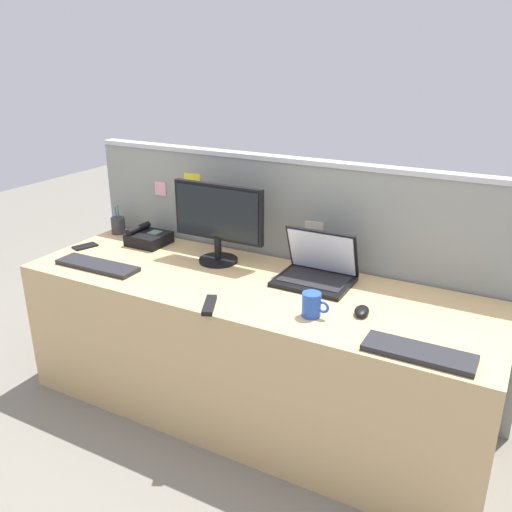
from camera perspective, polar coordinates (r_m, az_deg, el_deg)
ground_plane at (r=2.87m, az=-0.49°, el=-15.80°), size 10.00×10.00×0.00m
desk at (r=2.68m, az=-0.52°, el=-9.78°), size 2.25×0.72×0.70m
cubicle_divider at (r=2.88m, az=3.32°, el=-1.64°), size 2.36×0.08×1.22m
desktop_monitor at (r=2.71m, az=-4.02°, el=3.97°), size 0.50×0.20×0.40m
laptop at (r=2.54m, az=6.44°, el=-1.38°), size 0.34×0.27×0.24m
desk_phone at (r=3.07m, az=-11.28°, el=1.89°), size 0.20×0.19×0.10m
keyboard_main at (r=2.03m, az=16.76°, el=-9.71°), size 0.39×0.14×0.02m
keyboard_spare at (r=2.81m, az=-16.34°, el=-0.97°), size 0.45×0.13×0.02m
computer_mouse_right_hand at (r=2.27m, az=11.06°, el=-5.70°), size 0.08×0.11×0.03m
pen_cup at (r=3.28m, az=-14.29°, el=3.15°), size 0.08×0.08×0.17m
cell_phone_black_slab at (r=3.11m, az=-17.58°, el=0.96°), size 0.11×0.14×0.01m
tv_remote at (r=2.30m, az=-4.93°, el=-5.17°), size 0.11×0.17×0.02m
coffee_mug at (r=2.21m, az=5.91°, el=-5.12°), size 0.12×0.08×0.10m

